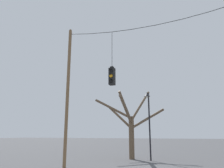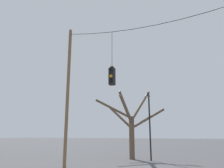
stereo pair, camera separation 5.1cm
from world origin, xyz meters
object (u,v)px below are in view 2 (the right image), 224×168
street_lamp (149,110)px  bare_tree (130,123)px  traffic_light_near_right_pole (112,76)px  utility_pole_left (68,94)px

street_lamp → bare_tree: size_ratio=0.90×
traffic_light_near_right_pole → street_lamp: size_ratio=0.67×
street_lamp → bare_tree: bare_tree is taller
traffic_light_near_right_pole → bare_tree: (-0.66, 5.82, -2.59)m
street_lamp → bare_tree: bearing=161.0°
utility_pole_left → street_lamp: utility_pole_left is taller
utility_pole_left → traffic_light_near_right_pole: size_ratio=2.62×
utility_pole_left → bare_tree: 6.55m
traffic_light_near_right_pole → bare_tree: traffic_light_near_right_pole is taller
traffic_light_near_right_pole → street_lamp: 5.57m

